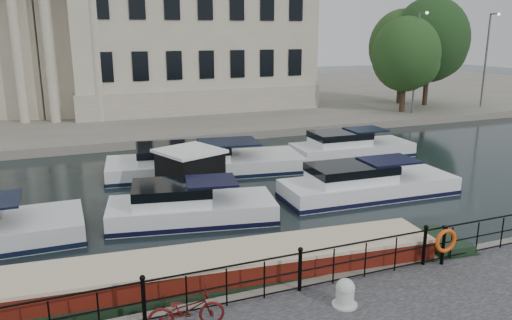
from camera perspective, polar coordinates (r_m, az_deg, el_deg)
The scene contains 12 objects.
ground_plane at distance 15.54m, azimuth 1.09°, elevation -12.70°, with size 160.00×160.00×0.00m, color black.
far_bank at distance 52.43m, azimuth -16.02°, elevation 6.45°, with size 120.00×42.00×0.55m, color #6B665B.
railing at distance 13.18m, azimuth 5.05°, elevation -12.15°, with size 24.14×0.14×1.22m.
civic_building at distance 47.61m, azimuth -17.22°, elevation 13.79°, with size 53.55×31.84×16.85m.
lamp_posts at distance 45.94m, azimuth 21.56°, elevation 10.63°, with size 8.24×1.55×8.07m.
bicycle at distance 11.85m, azimuth -7.97°, elevation -16.59°, with size 0.61×1.74×0.91m, color #4A0E0D.
mooring_bollard at distance 12.83m, azimuth 10.15°, elevation -14.73°, with size 0.63×0.63×0.71m.
life_ring_post at distance 15.39m, azimuth 20.84°, elevation -8.68°, with size 0.73×0.19×1.19m.
narrowboat at distance 14.33m, azimuth -3.66°, elevation -13.57°, with size 15.58×3.48×1.57m.
harbour_hut at distance 22.18m, azimuth -7.52°, elevation -1.72°, with size 4.12×3.80×2.21m.
cabin_cruisers at distance 22.73m, azimuth -4.43°, elevation -2.79°, with size 27.49×10.55×1.99m.
trees at distance 47.18m, azimuth 17.97°, elevation 12.09°, with size 10.60×10.18×9.57m.
Camera 1 is at (-5.47, -12.70, 7.10)m, focal length 35.00 mm.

